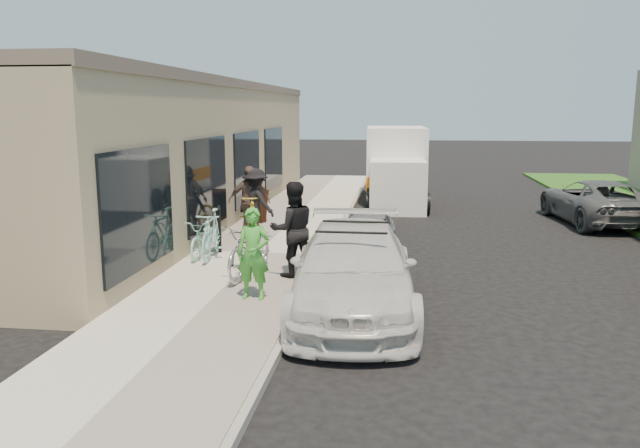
{
  "coord_description": "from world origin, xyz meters",
  "views": [
    {
      "loc": [
        1.19,
        -10.59,
        3.37
      ],
      "look_at": [
        -0.44,
        1.9,
        1.05
      ],
      "focal_mm": 35.0,
      "sensor_mm": 36.0,
      "label": 1
    }
  ],
  "objects": [
    {
      "name": "far_car_gray",
      "position": [
        6.98,
        8.79,
        0.65
      ],
      "size": [
        2.65,
        4.91,
        1.31
      ],
      "primitive_type": "imported",
      "rotation": [
        0.0,
        0.0,
        3.25
      ],
      "color": "#4E5053",
      "rests_on": "ground"
    },
    {
      "name": "bystander_b",
      "position": [
        -2.65,
        4.83,
        1.06
      ],
      "size": [
        1.14,
        0.71,
        1.81
      ],
      "primitive_type": "imported",
      "rotation": [
        0.0,
        0.0,
        0.26
      ],
      "color": "brown",
      "rests_on": "sidewalk"
    },
    {
      "name": "sedan_silver",
      "position": [
        0.44,
        3.63,
        0.51
      ],
      "size": [
        1.41,
        3.07,
        1.02
      ],
      "primitive_type": "imported",
      "rotation": [
        0.0,
        0.0,
        -0.07
      ],
      "color": "#95959A",
      "rests_on": "ground"
    },
    {
      "name": "woman_rider",
      "position": [
        -1.29,
        -0.45,
        0.94
      ],
      "size": [
        0.59,
        0.41,
        1.59
      ],
      "primitive_type": "imported",
      "rotation": [
        0.0,
        0.0,
        -0.04
      ],
      "color": "green",
      "rests_on": "sidewalk"
    },
    {
      "name": "sandwich_board",
      "position": [
        -2.96,
        6.76,
        0.62
      ],
      "size": [
        0.71,
        0.72,
        0.93
      ],
      "rotation": [
        0.0,
        0.0,
        -0.32
      ],
      "color": "black",
      "rests_on": "sidewalk"
    },
    {
      "name": "cruiser_bike_b",
      "position": [
        -3.11,
        2.5,
        0.56
      ],
      "size": [
        0.61,
        1.6,
        0.83
      ],
      "primitive_type": "imported",
      "rotation": [
        0.0,
        0.0,
        -0.04
      ],
      "color": "#90D7CD",
      "rests_on": "sidewalk"
    },
    {
      "name": "man_standing",
      "position": [
        -0.87,
        1.11,
        1.08
      ],
      "size": [
        1.11,
        1.01,
        1.86
      ],
      "primitive_type": "imported",
      "rotation": [
        0.0,
        0.0,
        3.56
      ],
      "color": "black",
      "rests_on": "sidewalk"
    },
    {
      "name": "sedan_white",
      "position": [
        0.43,
        -0.48,
        0.72
      ],
      "size": [
        2.33,
        5.08,
        1.48
      ],
      "rotation": [
        0.0,
        0.0,
        0.06
      ],
      "color": "silver",
      "rests_on": "ground"
    },
    {
      "name": "bystander_a",
      "position": [
        -2.49,
        4.84,
        1.02
      ],
      "size": [
        1.3,
        1.13,
        1.75
      ],
      "primitive_type": "imported",
      "rotation": [
        0.0,
        0.0,
        2.61
      ],
      "color": "black",
      "rests_on": "sidewalk"
    },
    {
      "name": "storefront",
      "position": [
        -5.24,
        7.99,
        2.12
      ],
      "size": [
        3.6,
        20.0,
        4.22
      ],
      "color": "tan",
      "rests_on": "ground"
    },
    {
      "name": "sidewalk",
      "position": [
        -2.0,
        3.0,
        0.07
      ],
      "size": [
        3.0,
        34.0,
        0.15
      ],
      "primitive_type": "cube",
      "color": "beige",
      "rests_on": "ground"
    },
    {
      "name": "cruiser_bike_a",
      "position": [
        -2.89,
        2.38,
        0.68
      ],
      "size": [
        0.6,
        1.78,
        1.06
      ],
      "primitive_type": "imported",
      "rotation": [
        0.0,
        0.0,
        0.06
      ],
      "color": "#90D7CD",
      "rests_on": "sidewalk"
    },
    {
      "name": "cruiser_bike_c",
      "position": [
        -2.67,
        4.97,
        0.7
      ],
      "size": [
        1.17,
        1.88,
        1.1
      ],
      "primitive_type": "imported",
      "rotation": [
        0.0,
        0.0,
        0.39
      ],
      "color": "gold",
      "rests_on": "sidewalk"
    },
    {
      "name": "curb",
      "position": [
        -0.45,
        3.0,
        0.07
      ],
      "size": [
        0.12,
        34.0,
        0.13
      ],
      "primitive_type": "cube",
      "color": "gray",
      "rests_on": "ground"
    },
    {
      "name": "bike_rack",
      "position": [
        -2.97,
        3.21,
        0.75
      ],
      "size": [
        0.26,
        0.68,
        1.0
      ],
      "rotation": [
        0.0,
        0.0,
        0.31
      ],
      "color": "black",
      "rests_on": "sidewalk"
    },
    {
      "name": "moving_truck",
      "position": [
        0.99,
        12.19,
        1.21
      ],
      "size": [
        2.3,
        5.63,
        2.73
      ],
      "rotation": [
        0.0,
        0.0,
        0.04
      ],
      "color": "white",
      "rests_on": "ground"
    },
    {
      "name": "tandem_bike",
      "position": [
        -1.71,
        1.02,
        0.69
      ],
      "size": [
        0.98,
        2.12,
        1.07
      ],
      "primitive_type": "imported",
      "rotation": [
        0.0,
        0.0,
        -0.14
      ],
      "color": "silver",
      "rests_on": "sidewalk"
    },
    {
      "name": "ground",
      "position": [
        0.0,
        0.0,
        0.0
      ],
      "size": [
        120.0,
        120.0,
        0.0
      ],
      "primitive_type": "plane",
      "color": "black",
      "rests_on": "ground"
    }
  ]
}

